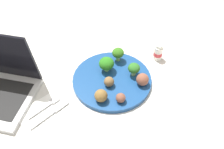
% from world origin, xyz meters
% --- Properties ---
extents(ground_plane, '(4.00, 4.00, 0.00)m').
position_xyz_m(ground_plane, '(0.00, 0.00, 0.00)').
color(ground_plane, beige).
extents(plate, '(0.28, 0.28, 0.02)m').
position_xyz_m(plate, '(0.00, 0.00, 0.01)').
color(plate, navy).
rests_on(plate, ground_plane).
extents(broccoli_floret_mid_left, '(0.04, 0.04, 0.05)m').
position_xyz_m(broccoli_floret_mid_left, '(0.07, -0.03, 0.05)').
color(broccoli_floret_mid_left, '#A6CC75').
rests_on(broccoli_floret_mid_left, plate).
extents(broccoli_floret_mid_right, '(0.04, 0.04, 0.05)m').
position_xyz_m(broccoli_floret_mid_right, '(0.08, 0.06, 0.05)').
color(broccoli_floret_mid_right, '#95C867').
rests_on(broccoli_floret_mid_right, plate).
extents(broccoli_floret_front_right, '(0.05, 0.05, 0.06)m').
position_xyz_m(broccoli_floret_front_right, '(0.01, 0.04, 0.05)').
color(broccoli_floret_front_right, '#8EC571').
rests_on(broccoli_floret_front_right, plate).
extents(meatball_back_right, '(0.04, 0.04, 0.04)m').
position_xyz_m(meatball_back_right, '(-0.03, -0.02, 0.03)').
color(meatball_back_right, brown).
rests_on(meatball_back_right, plate).
extents(meatball_mid_left, '(0.03, 0.03, 0.03)m').
position_xyz_m(meatball_mid_left, '(-0.04, -0.09, 0.03)').
color(meatball_mid_left, brown).
rests_on(meatball_mid_left, plate).
extents(meatball_back_left, '(0.04, 0.04, 0.04)m').
position_xyz_m(meatball_back_left, '(-0.09, -0.05, 0.04)').
color(meatball_back_left, brown).
rests_on(meatball_back_left, plate).
extents(meatball_center, '(0.04, 0.04, 0.04)m').
position_xyz_m(meatball_center, '(0.06, -0.09, 0.04)').
color(meatball_center, brown).
rests_on(meatball_center, plate).
extents(napkin, '(0.17, 0.13, 0.01)m').
position_xyz_m(napkin, '(-0.25, 0.03, 0.00)').
color(napkin, white).
rests_on(napkin, ground_plane).
extents(fork, '(0.12, 0.03, 0.01)m').
position_xyz_m(fork, '(-0.24, 0.05, 0.01)').
color(fork, silver).
rests_on(fork, napkin).
extents(knife, '(0.15, 0.03, 0.01)m').
position_xyz_m(knife, '(-0.24, 0.01, 0.01)').
color(knife, silver).
rests_on(knife, napkin).
extents(yogurt_bottle, '(0.03, 0.03, 0.07)m').
position_xyz_m(yogurt_bottle, '(0.21, -0.02, 0.03)').
color(yogurt_bottle, white).
rests_on(yogurt_bottle, ground_plane).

